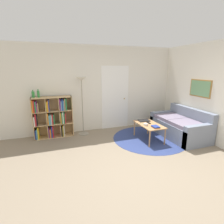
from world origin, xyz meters
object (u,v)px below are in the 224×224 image
object	(u,v)px
bookshelf	(52,117)
floor_lamp	(82,87)
coffee_table	(149,126)
bottle_middle	(38,94)
bowl	(146,124)
bottle_left	(33,94)
couch	(181,127)
laptop	(144,121)

from	to	relation	value
bookshelf	floor_lamp	bearing A→B (deg)	-4.98
coffee_table	bottle_middle	size ratio (longest dim) A/B	4.12
bookshelf	bowl	distance (m)	2.62
bookshelf	bottle_left	xyz separation A→B (m)	(-0.43, 0.02, 0.67)
bookshelf	bottle_left	bearing A→B (deg)	176.82
bookshelf	coffee_table	distance (m)	2.73
couch	laptop	world-z (taller)	couch
bowl	bottle_left	bearing A→B (deg)	156.21
coffee_table	laptop	size ratio (longest dim) A/B	2.73
coffee_table	laptop	distance (m)	0.31
coffee_table	bowl	size ratio (longest dim) A/B	8.24
bookshelf	floor_lamp	xyz separation A→B (m)	(0.86, -0.07, 0.82)
laptop	bottle_left	world-z (taller)	bottle_left
bookshelf	bottle_middle	size ratio (longest dim) A/B	5.20
couch	coffee_table	world-z (taller)	couch
bookshelf	couch	bearing A→B (deg)	-18.82
floor_lamp	bottle_middle	distance (m)	1.17
coffee_table	bottle_left	xyz separation A→B (m)	(-2.91, 1.14, 0.85)
coffee_table	laptop	bearing A→B (deg)	88.57
laptop	bottle_middle	size ratio (longest dim) A/B	1.51
floor_lamp	couch	size ratio (longest dim) A/B	1.02
couch	bottle_middle	xyz separation A→B (m)	(-3.80, 1.19, 0.97)
laptop	coffee_table	bearing A→B (deg)	-91.43
floor_lamp	coffee_table	xyz separation A→B (m)	(1.62, -1.04, -1.00)
laptop	bottle_middle	world-z (taller)	bottle_middle
bottle_left	floor_lamp	bearing A→B (deg)	-4.38
bottle_left	couch	bearing A→B (deg)	-17.20
couch	coffee_table	distance (m)	1.02
bookshelf	bottle_middle	distance (m)	0.74
bookshelf	couch	distance (m)	3.71
couch	laptop	bearing A→B (deg)	159.28
bookshelf	laptop	size ratio (longest dim) A/B	3.45
laptop	couch	bearing A→B (deg)	-20.72
couch	coffee_table	size ratio (longest dim) A/B	1.79
floor_lamp	couch	world-z (taller)	floor_lamp
laptop	bowl	distance (m)	0.41
bookshelf	coffee_table	bearing A→B (deg)	-24.27
coffee_table	bottle_middle	distance (m)	3.12
bottle_left	bottle_middle	bearing A→B (deg)	-9.95
bookshelf	laptop	bearing A→B (deg)	-18.04
coffee_table	floor_lamp	bearing A→B (deg)	147.26
bowl	laptop	bearing A→B (deg)	67.21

